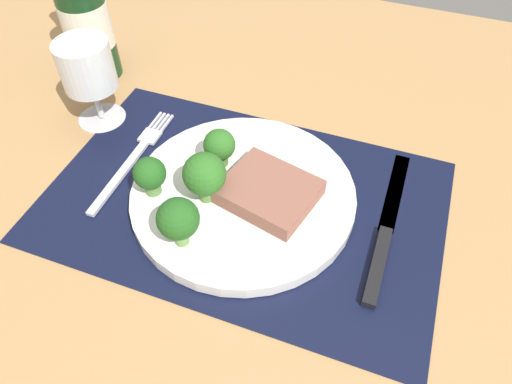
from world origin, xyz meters
TOP-DOWN VIEW (x-y plane):
  - ground_plane at (0.00, 0.00)cm, footprint 140.00×110.00cm
  - placemat at (0.00, 0.00)cm, footprint 46.23×30.00cm
  - plate at (0.00, 0.00)cm, footprint 26.18×26.18cm
  - steak at (3.14, -0.45)cm, footprint 11.76×10.67cm
  - broccoli_near_steak at (-3.48, -2.43)cm, footprint 4.83×4.83cm
  - broccoli_near_fork at (-3.40, -8.98)cm, footprint 4.41×4.41cm
  - broccoli_center at (-4.21, 3.26)cm, footprint 3.82×3.82cm
  - broccoli_back_left at (-9.66, -3.71)cm, footprint 3.73×3.73cm
  - fork at (-15.61, 1.42)cm, footprint 2.40×19.20cm
  - knife at (16.65, 0.53)cm, footprint 1.80×23.00cm
  - wine_bottle at (-30.28, 16.70)cm, footprint 6.90×6.90cm
  - wine_glass at (-24.03, 7.31)cm, footprint 6.94×6.94cm

SIDE VIEW (x-z plane):
  - ground_plane at x=0.00cm, z-range -3.00..0.00cm
  - placemat at x=0.00cm, z-range 0.00..0.30cm
  - fork at x=-15.61cm, z-range 0.30..0.80cm
  - knife at x=16.65cm, z-range 0.20..1.00cm
  - plate at x=0.00cm, z-range 0.30..1.90cm
  - steak at x=3.14cm, z-range 1.90..3.94cm
  - broccoli_center at x=-4.21cm, z-range 2.26..7.18cm
  - broccoli_back_left at x=-9.66cm, z-range 2.29..7.20cm
  - broccoli_near_steak at x=-3.48cm, z-range 2.51..8.84cm
  - broccoli_near_fork at x=-3.40cm, z-range 2.61..8.73cm
  - wine_glass at x=-24.03cm, z-range 1.95..13.78cm
  - wine_bottle at x=-30.28cm, z-range -4.08..23.34cm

